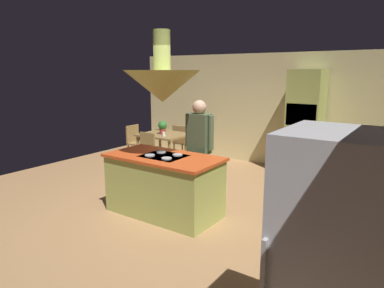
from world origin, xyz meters
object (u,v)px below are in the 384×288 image
at_px(refrigerator, 334,269).
at_px(dining_table, 164,138).
at_px(canister_sugar, 383,175).
at_px(potted_plant_on_table, 163,127).
at_px(cup_on_table, 164,134).
at_px(canister_flour, 381,180).
at_px(chair_at_corner, 136,140).
at_px(chair_by_back_wall, 182,140).
at_px(person_at_island, 199,145).
at_px(oven_tower, 305,124).
at_px(chair_facing_island, 144,150).
at_px(kitchen_island, 164,185).

xyz_separation_m(refrigerator, dining_table, (-4.50, 3.80, -0.24)).
bearing_deg(canister_sugar, refrigerator, -91.09).
relative_size(potted_plant_on_table, canister_sugar, 1.69).
relative_size(cup_on_table, canister_flour, 0.51).
xyz_separation_m(cup_on_table, canister_flour, (4.37, -1.65, 0.20)).
bearing_deg(refrigerator, canister_sugar, 88.91).
height_order(chair_at_corner, potted_plant_on_table, potted_plant_on_table).
height_order(chair_by_back_wall, canister_sugar, canister_sugar).
bearing_deg(person_at_island, oven_tower, 69.54).
xyz_separation_m(person_at_island, canister_flour, (2.68, -0.50, 0.02)).
bearing_deg(cup_on_table, refrigerator, -39.55).
bearing_deg(chair_at_corner, person_at_island, -116.59).
bearing_deg(chair_facing_island, chair_at_corner, 143.09).
relative_size(refrigerator, chair_by_back_wall, 2.07).
distance_m(kitchen_island, dining_table, 2.71).
height_order(dining_table, potted_plant_on_table, potted_plant_on_table).
xyz_separation_m(refrigerator, chair_by_back_wall, (-4.50, 4.47, -0.40)).
xyz_separation_m(person_at_island, potted_plant_on_table, (-1.87, 1.33, -0.05)).
height_order(oven_tower, cup_on_table, oven_tower).
bearing_deg(kitchen_island, canister_flour, 4.56).
xyz_separation_m(dining_table, canister_flour, (4.54, -1.87, 0.34)).
relative_size(chair_facing_island, canister_sugar, 4.90).
bearing_deg(potted_plant_on_table, canister_flour, -21.90).
bearing_deg(person_at_island, chair_by_back_wall, 132.21).
xyz_separation_m(kitchen_island, chair_facing_island, (-1.70, 1.43, 0.04)).
xyz_separation_m(chair_facing_island, cup_on_table, (0.17, 0.45, 0.30)).
distance_m(dining_table, canister_sugar, 4.86).
relative_size(oven_tower, chair_by_back_wall, 2.51).
bearing_deg(chair_by_back_wall, canister_flour, 150.72).
bearing_deg(canister_sugar, kitchen_island, -171.86).
distance_m(kitchen_island, canister_flour, 2.90).
height_order(chair_at_corner, canister_flour, canister_flour).
relative_size(oven_tower, person_at_island, 1.29).
relative_size(chair_facing_island, chair_by_back_wall, 1.00).
distance_m(chair_by_back_wall, cup_on_table, 0.96).
bearing_deg(cup_on_table, potted_plant_on_table, 134.94).
bearing_deg(potted_plant_on_table, canister_sugar, -19.92).
distance_m(refrigerator, cup_on_table, 5.61).
bearing_deg(chair_by_back_wall, chair_facing_island, 90.00).
xyz_separation_m(oven_tower, chair_by_back_wall, (-2.80, -0.47, -0.59)).
distance_m(canister_flour, canister_sugar, 0.18).
bearing_deg(canister_flour, refrigerator, -91.19).
bearing_deg(canister_sugar, chair_at_corner, 162.69).
relative_size(person_at_island, chair_by_back_wall, 1.95).
relative_size(dining_table, person_at_island, 0.61).
bearing_deg(oven_tower, chair_facing_island, -147.05).
distance_m(chair_facing_island, chair_by_back_wall, 1.34).
distance_m(refrigerator, dining_table, 5.89).
distance_m(cup_on_table, canister_flour, 4.67).
bearing_deg(cup_on_table, chair_at_corner, 168.06).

